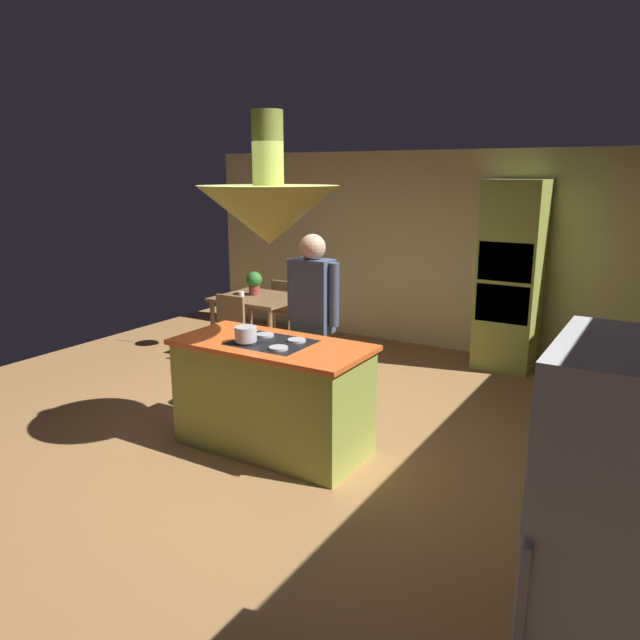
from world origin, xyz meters
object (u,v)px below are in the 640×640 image
oven_tower (510,276)px  cup_on_table (241,295)px  chair_by_back_wall (288,307)px  dining_table (259,305)px  chair_facing_island (225,328)px  cooking_pot_on_cooktop (246,334)px  person_at_island (313,316)px  kitchen_island (273,395)px  potted_plant_on_table (254,282)px

oven_tower → cup_on_table: size_ratio=24.43×
chair_by_back_wall → dining_table: bearing=90.0°
oven_tower → chair_by_back_wall: (-2.80, -0.48, -0.59)m
chair_facing_island → cooking_pot_on_cooktop: cooking_pot_on_cooktop is taller
oven_tower → cooking_pot_on_cooktop: bearing=-110.5°
person_at_island → cooking_pot_on_cooktop: (-0.14, -0.79, -0.01)m
kitchen_island → person_at_island: (-0.02, 0.66, 0.54)m
potted_plant_on_table → cup_on_table: size_ratio=3.33×
oven_tower → person_at_island: bearing=-113.4°
kitchen_island → oven_tower: oven_tower is taller
cup_on_table → person_at_island: bearing=-34.2°
kitchen_island → person_at_island: 0.86m
kitchen_island → potted_plant_on_table: size_ratio=5.42×
dining_table → person_at_island: person_at_island is taller
cup_on_table → cooking_pot_on_cooktop: bearing=-50.8°
oven_tower → dining_table: (-2.80, -1.14, -0.45)m
dining_table → kitchen_island: bearing=-51.0°
cooking_pot_on_cooktop → chair_facing_island: bearing=134.5°
potted_plant_on_table → dining_table: bearing=-27.2°
chair_facing_island → oven_tower: bearing=32.8°
kitchen_island → chair_facing_island: size_ratio=1.87×
person_at_island → kitchen_island: bearing=-88.7°
potted_plant_on_table → cooking_pot_on_cooktop: (1.65, -2.29, 0.08)m
kitchen_island → potted_plant_on_table: bearing=130.0°
kitchen_island → potted_plant_on_table: (-1.81, 2.16, 0.46)m
person_at_island → chair_by_back_wall: person_at_island is taller
kitchen_island → chair_by_back_wall: (-1.70, 2.76, 0.04)m
person_at_island → chair_by_back_wall: 2.74m
kitchen_island → person_at_island: size_ratio=0.93×
chair_facing_island → cooking_pot_on_cooktop: (1.54, -1.57, 0.50)m
potted_plant_on_table → cooking_pot_on_cooktop: size_ratio=1.67×
person_at_island → oven_tower: bearing=66.6°
oven_tower → potted_plant_on_table: oven_tower is taller
person_at_island → cooking_pot_on_cooktop: bearing=-100.3°
cup_on_table → cooking_pot_on_cooktop: cooking_pot_on_cooktop is taller
cup_on_table → cooking_pot_on_cooktop: size_ratio=0.50×
dining_table → cooking_pot_on_cooktop: cooking_pot_on_cooktop is taller
cup_on_table → chair_by_back_wall: bearing=83.4°
person_at_island → chair_by_back_wall: (-1.68, 2.10, -0.51)m
cooking_pot_on_cooktop → cup_on_table: bearing=129.2°
chair_facing_island → chair_by_back_wall: (0.00, 1.32, 0.00)m
oven_tower → dining_table: 3.06m
kitchen_island → oven_tower: size_ratio=0.74×
chair_facing_island → kitchen_island: bearing=-40.3°
dining_table → person_at_island: size_ratio=0.57×
dining_table → chair_facing_island: bearing=-90.0°
oven_tower → chair_facing_island: bearing=-147.2°
cup_on_table → dining_table: bearing=65.3°
chair_facing_island → chair_by_back_wall: same height
person_at_island → cooking_pot_on_cooktop: person_at_island is taller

